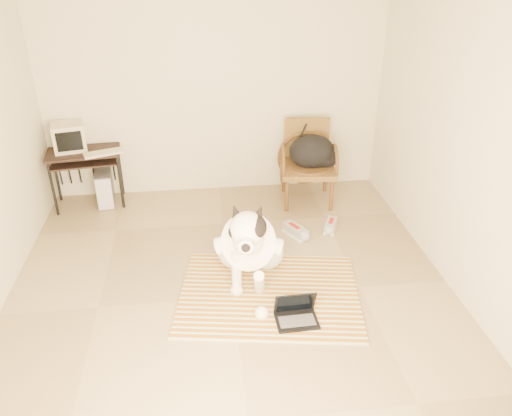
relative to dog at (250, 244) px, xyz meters
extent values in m
plane|color=#95825B|center=(-0.19, -0.26, -0.38)|extent=(4.50, 4.50, 0.00)
plane|color=beige|center=(-0.19, 1.99, 0.97)|extent=(4.50, 0.00, 4.50)
plane|color=beige|center=(-0.19, -2.51, 0.97)|extent=(4.50, 0.00, 4.50)
plane|color=beige|center=(1.81, -0.26, 0.97)|extent=(0.00, 4.50, 4.50)
cube|color=#B95D07|center=(0.07, -0.75, -0.37)|extent=(1.61, 0.50, 0.02)
cube|color=#466F30|center=(0.11, -0.51, -0.37)|extent=(1.61, 0.50, 0.02)
cube|color=#6B4585|center=(0.14, -0.27, -0.37)|extent=(1.61, 0.50, 0.02)
cube|color=gold|center=(0.18, -0.03, -0.37)|extent=(1.61, 0.50, 0.02)
cube|color=beige|center=(0.22, 0.21, -0.37)|extent=(1.61, 0.50, 0.02)
sphere|color=white|center=(-0.12, 0.22, -0.22)|extent=(0.32, 0.32, 0.32)
sphere|color=white|center=(0.18, 0.17, -0.22)|extent=(0.32, 0.32, 0.32)
ellipsoid|color=white|center=(0.03, 0.18, -0.19)|extent=(0.40, 0.36, 0.33)
ellipsoid|color=white|center=(0.00, -0.01, 0.03)|extent=(0.51, 0.79, 0.70)
cylinder|color=white|center=(0.00, 0.00, 0.03)|extent=(0.57, 0.69, 0.64)
sphere|color=white|center=(-0.04, -0.21, 0.19)|extent=(0.27, 0.27, 0.27)
sphere|color=white|center=(-0.05, -0.32, 0.35)|extent=(0.30, 0.30, 0.30)
ellipsoid|color=black|center=(-0.01, -0.32, 0.37)|extent=(0.23, 0.26, 0.22)
cylinder|color=white|center=(-0.07, -0.44, 0.31)|extent=(0.15, 0.17, 0.12)
sphere|color=black|center=(-0.09, -0.53, 0.31)|extent=(0.07, 0.07, 0.07)
cone|color=black|center=(-0.14, -0.24, 0.47)|extent=(0.15, 0.17, 0.18)
cone|color=black|center=(0.05, -0.27, 0.47)|extent=(0.14, 0.16, 0.18)
torus|color=silver|center=(-0.04, -0.23, 0.24)|extent=(0.28, 0.18, 0.24)
cylinder|color=white|center=(-0.14, -0.21, -0.14)|extent=(0.11, 0.15, 0.45)
cylinder|color=white|center=(0.04, -0.37, -0.16)|extent=(0.15, 0.41, 0.45)
sphere|color=white|center=(-0.14, -0.23, -0.32)|extent=(0.11, 0.11, 0.11)
sphere|color=white|center=(0.03, -0.58, -0.32)|extent=(0.12, 0.12, 0.12)
cone|color=black|center=(0.05, 0.47, -0.32)|extent=(0.15, 0.45, 0.11)
cube|color=black|center=(0.32, -0.68, -0.35)|extent=(0.35, 0.26, 0.02)
cube|color=#4A4A4D|center=(0.32, -0.69, -0.34)|extent=(0.30, 0.15, 0.00)
cube|color=black|center=(0.31, -0.59, -0.23)|extent=(0.35, 0.09, 0.23)
cube|color=black|center=(0.31, -0.60, -0.22)|extent=(0.31, 0.08, 0.20)
cube|color=black|center=(-1.73, 1.73, 0.29)|extent=(0.86, 0.55, 0.03)
cube|color=black|center=(-1.73, 1.68, 0.19)|extent=(0.76, 0.45, 0.02)
cylinder|color=black|center=(-2.07, 1.50, -0.05)|extent=(0.03, 0.03, 0.65)
cylinder|color=black|center=(-2.12, 1.87, -0.05)|extent=(0.03, 0.03, 0.65)
cylinder|color=black|center=(-1.34, 1.59, -0.05)|extent=(0.03, 0.03, 0.65)
cylinder|color=black|center=(-1.38, 1.96, -0.05)|extent=(0.03, 0.03, 0.65)
cube|color=#BFB296|center=(-1.87, 1.80, 0.46)|extent=(0.41, 0.40, 0.31)
cube|color=black|center=(-1.84, 1.64, 0.46)|extent=(0.27, 0.08, 0.22)
cube|color=#BFB296|center=(-1.49, 1.60, 0.32)|extent=(0.45, 0.29, 0.03)
cube|color=#4A4A4D|center=(-1.56, 1.75, -0.17)|extent=(0.24, 0.45, 0.41)
cube|color=silver|center=(-1.53, 1.53, -0.17)|extent=(0.17, 0.03, 0.39)
cube|color=brown|center=(0.86, 1.50, 0.05)|extent=(0.69, 0.67, 0.06)
cylinder|color=#3C2610|center=(0.86, 1.50, 0.09)|extent=(0.58, 0.58, 0.04)
cube|color=brown|center=(0.89, 1.78, 0.34)|extent=(0.54, 0.10, 0.48)
cylinder|color=#3C2610|center=(0.57, 1.27, -0.18)|extent=(0.05, 0.05, 0.39)
cylinder|color=#3C2610|center=(0.63, 1.79, -0.18)|extent=(0.05, 0.05, 0.39)
cylinder|color=#3C2610|center=(1.09, 1.21, -0.18)|extent=(0.05, 0.05, 0.39)
cylinder|color=#3C2610|center=(1.14, 1.73, -0.18)|extent=(0.05, 0.05, 0.39)
ellipsoid|color=black|center=(0.90, 1.50, 0.26)|extent=(0.54, 0.44, 0.40)
ellipsoid|color=black|center=(1.04, 1.47, 0.18)|extent=(0.33, 0.27, 0.23)
cube|color=white|center=(0.57, 0.71, -0.36)|extent=(0.27, 0.34, 0.03)
cube|color=gray|center=(0.57, 0.71, -0.32)|extent=(0.26, 0.32, 0.10)
cube|color=#A31D15|center=(0.57, 0.71, -0.28)|extent=(0.12, 0.16, 0.02)
cube|color=white|center=(0.98, 0.79, -0.36)|extent=(0.21, 0.29, 0.03)
cube|color=gray|center=(0.98, 0.79, -0.33)|extent=(0.20, 0.28, 0.09)
cube|color=#A31D15|center=(0.98, 0.79, -0.29)|extent=(0.10, 0.14, 0.02)
camera|label=1|loc=(-0.41, -3.80, 2.44)|focal=35.00mm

